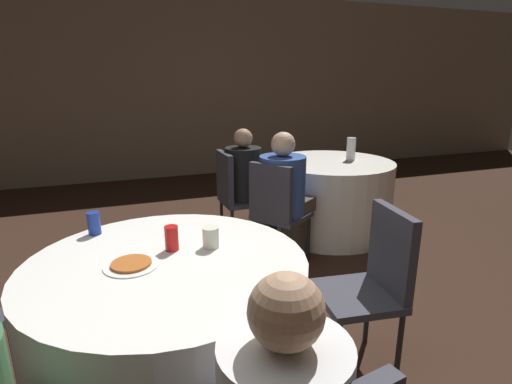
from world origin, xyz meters
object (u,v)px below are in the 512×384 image
pizza_plate_near (131,264)px  person_blue_shirt (286,196)px  soda_can_red (172,238)px  person_black_shirt (251,187)px  table_near (171,331)px  table_far (330,197)px  bottle_far (351,149)px  chair_far_southwest (276,206)px  soda_can_blue (94,223)px  chair_near_east (374,276)px  chair_far_west (234,191)px

pizza_plate_near → person_blue_shirt: bearing=43.6°
soda_can_red → person_black_shirt: bearing=59.3°
table_near → soda_can_red: (0.04, 0.11, 0.43)m
table_far → bottle_far: bottle_far is taller
table_near → bottle_far: 2.74m
chair_far_southwest → pizza_plate_near: (-1.17, -1.15, 0.21)m
person_blue_shirt → table_far: bearing=90.0°
table_far → soda_can_blue: bearing=-149.5°
table_far → bottle_far: 0.53m
pizza_plate_near → chair_far_southwest: bearing=44.4°
chair_near_east → person_black_shirt: bearing=8.8°
soda_can_red → bottle_far: bottle_far is taller
person_black_shirt → bottle_far: person_black_shirt is taller
chair_near_east → person_blue_shirt: 1.37m
pizza_plate_near → table_near: bearing=0.3°
chair_near_east → chair_far_southwest: same height
person_blue_shirt → soda_can_red: (-1.10, -1.12, 0.21)m
pizza_plate_near → person_black_shirt: bearing=56.2°
table_far → chair_far_west: (-1.04, -0.03, 0.17)m
person_blue_shirt → pizza_plate_near: (-1.30, -1.24, 0.16)m
chair_far_west → pizza_plate_near: bearing=-31.6°
chair_far_southwest → soda_can_blue: chair_far_southwest is taller
chair_far_southwest → person_blue_shirt: bearing=90.0°
person_black_shirt → soda_can_blue: (-1.31, -1.26, 0.24)m
person_black_shirt → pizza_plate_near: bearing=-35.5°
chair_far_southwest → chair_far_west: same height
chair_far_southwest → soda_can_red: (-0.97, -1.03, 0.26)m
chair_far_west → soda_can_blue: bearing=-44.2°
soda_can_blue → soda_can_red: (0.36, -0.35, 0.00)m
table_near → chair_far_west: (0.83, 1.71, 0.17)m
person_blue_shirt → soda_can_blue: person_blue_shirt is taller
table_far → soda_can_blue: size_ratio=10.21×
table_near → chair_far_west: size_ratio=1.43×
person_blue_shirt → chair_far_west: bearing=178.4°
person_black_shirt → bottle_far: 1.12m
table_far → chair_far_west: chair_far_west is taller
person_black_shirt → bottle_far: (1.08, 0.01, 0.29)m
chair_near_east → bottle_far: bottle_far is taller
person_black_shirt → soda_can_red: bearing=-32.4°
chair_near_east → person_blue_shirt: person_blue_shirt is taller
chair_near_east → person_blue_shirt: size_ratio=0.80×
soda_can_red → table_far: bearing=41.8°
chair_near_east → pizza_plate_near: size_ratio=3.72×
soda_can_red → bottle_far: size_ratio=0.54×
table_near → soda_can_blue: bearing=124.8°
table_near → table_far: 2.55m
soda_can_blue → bottle_far: (2.39, 1.27, 0.05)m
table_far → table_near: bearing=-136.9°
person_black_shirt → soda_can_red: person_black_shirt is taller
chair_far_west → soda_can_red: size_ratio=7.42×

